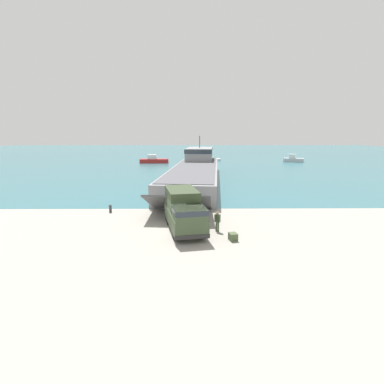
{
  "coord_description": "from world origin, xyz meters",
  "views": [
    {
      "loc": [
        1.49,
        -23.67,
        7.85
      ],
      "look_at": [
        1.78,
        4.98,
        2.25
      ],
      "focal_mm": 28.0,
      "sensor_mm": 36.0,
      "label": 1
    }
  ],
  "objects_px": {
    "military_truck": "(184,210)",
    "moored_boat_c": "(154,160)",
    "landing_craft": "(196,169)",
    "moored_boat_a": "(208,159)",
    "mooring_bollard": "(110,208)",
    "cargo_crate": "(233,237)",
    "moored_boat_b": "(293,159)",
    "soldier_on_ramp": "(217,220)"
  },
  "relations": [
    {
      "from": "military_truck",
      "to": "moored_boat_c",
      "type": "height_order",
      "value": "military_truck"
    },
    {
      "from": "landing_craft",
      "to": "military_truck",
      "type": "height_order",
      "value": "landing_craft"
    },
    {
      "from": "military_truck",
      "to": "moored_boat_a",
      "type": "distance_m",
      "value": 64.7
    },
    {
      "from": "landing_craft",
      "to": "moored_boat_a",
      "type": "distance_m",
      "value": 37.6
    },
    {
      "from": "mooring_bollard",
      "to": "cargo_crate",
      "type": "distance_m",
      "value": 13.97
    },
    {
      "from": "landing_craft",
      "to": "military_truck",
      "type": "distance_m",
      "value": 27.14
    },
    {
      "from": "moored_boat_b",
      "to": "cargo_crate",
      "type": "xyz_separation_m",
      "value": [
        -26.29,
        -63.36,
        -0.44
      ]
    },
    {
      "from": "landing_craft",
      "to": "military_truck",
      "type": "relative_size",
      "value": 5.66
    },
    {
      "from": "moored_boat_b",
      "to": "moored_boat_c",
      "type": "distance_m",
      "value": 39.28
    },
    {
      "from": "moored_boat_b",
      "to": "cargo_crate",
      "type": "relative_size",
      "value": 8.76
    },
    {
      "from": "landing_craft",
      "to": "cargo_crate",
      "type": "relative_size",
      "value": 62.24
    },
    {
      "from": "soldier_on_ramp",
      "to": "moored_boat_a",
      "type": "xyz_separation_m",
      "value": [
        3.4,
        65.05,
        -0.53
      ]
    },
    {
      "from": "moored_boat_b",
      "to": "cargo_crate",
      "type": "height_order",
      "value": "moored_boat_b"
    },
    {
      "from": "moored_boat_b",
      "to": "cargo_crate",
      "type": "distance_m",
      "value": 68.6
    },
    {
      "from": "moored_boat_c",
      "to": "mooring_bollard",
      "type": "height_order",
      "value": "moored_boat_c"
    },
    {
      "from": "landing_craft",
      "to": "mooring_bollard",
      "type": "xyz_separation_m",
      "value": [
        -9.19,
        -21.58,
        -1.39
      ]
    },
    {
      "from": "moored_boat_c",
      "to": "mooring_bollard",
      "type": "bearing_deg",
      "value": -0.67
    },
    {
      "from": "landing_craft",
      "to": "moored_boat_c",
      "type": "bearing_deg",
      "value": 114.8
    },
    {
      "from": "military_truck",
      "to": "cargo_crate",
      "type": "height_order",
      "value": "military_truck"
    },
    {
      "from": "moored_boat_a",
      "to": "mooring_bollard",
      "type": "xyz_separation_m",
      "value": [
        -13.69,
        -58.89,
        0.0
      ]
    },
    {
      "from": "moored_boat_b",
      "to": "soldier_on_ramp",
      "type": "bearing_deg",
      "value": -1.24
    },
    {
      "from": "mooring_bollard",
      "to": "moored_boat_c",
      "type": "bearing_deg",
      "value": 91.77
    },
    {
      "from": "soldier_on_ramp",
      "to": "moored_boat_b",
      "type": "distance_m",
      "value": 67.06
    },
    {
      "from": "landing_craft",
      "to": "cargo_crate",
      "type": "distance_m",
      "value": 29.95
    },
    {
      "from": "military_truck",
      "to": "moored_boat_c",
      "type": "bearing_deg",
      "value": 178.35
    },
    {
      "from": "military_truck",
      "to": "mooring_bollard",
      "type": "height_order",
      "value": "military_truck"
    },
    {
      "from": "mooring_bollard",
      "to": "cargo_crate",
      "type": "xyz_separation_m",
      "value": [
        11.27,
        -8.25,
        -0.15
      ]
    },
    {
      "from": "military_truck",
      "to": "soldier_on_ramp",
      "type": "height_order",
      "value": "military_truck"
    },
    {
      "from": "military_truck",
      "to": "moored_boat_b",
      "type": "height_order",
      "value": "military_truck"
    },
    {
      "from": "military_truck",
      "to": "moored_boat_a",
      "type": "bearing_deg",
      "value": 163.88
    },
    {
      "from": "soldier_on_ramp",
      "to": "moored_boat_c",
      "type": "distance_m",
      "value": 59.57
    },
    {
      "from": "moored_boat_c",
      "to": "mooring_bollard",
      "type": "relative_size",
      "value": 9.75
    },
    {
      "from": "landing_craft",
      "to": "military_truck",
      "type": "xyz_separation_m",
      "value": [
        -1.64,
        -27.09,
        -0.18
      ]
    },
    {
      "from": "moored_boat_a",
      "to": "soldier_on_ramp",
      "type": "bearing_deg",
      "value": 165.68
    },
    {
      "from": "landing_craft",
      "to": "soldier_on_ramp",
      "type": "xyz_separation_m",
      "value": [
        1.09,
        -27.75,
        -0.86
      ]
    },
    {
      "from": "moored_boat_c",
      "to": "mooring_bollard",
      "type": "distance_m",
      "value": 52.23
    },
    {
      "from": "landing_craft",
      "to": "mooring_bollard",
      "type": "bearing_deg",
      "value": -107.71
    },
    {
      "from": "landing_craft",
      "to": "moored_boat_b",
      "type": "bearing_deg",
      "value": 55.12
    },
    {
      "from": "moored_boat_a",
      "to": "military_truck",
      "type": "bearing_deg",
      "value": 163.23
    },
    {
      "from": "moored_boat_a",
      "to": "cargo_crate",
      "type": "height_order",
      "value": "moored_boat_a"
    },
    {
      "from": "moored_boat_c",
      "to": "cargo_crate",
      "type": "distance_m",
      "value": 61.82
    },
    {
      "from": "soldier_on_ramp",
      "to": "mooring_bollard",
      "type": "relative_size",
      "value": 2.09
    }
  ]
}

